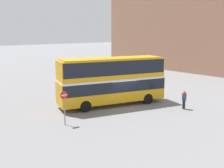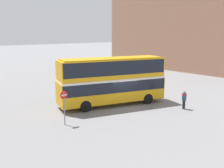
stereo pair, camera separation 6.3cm
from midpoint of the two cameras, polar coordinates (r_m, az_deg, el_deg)
ground_plane at (r=25.03m, az=1.83°, el=-4.77°), size 240.00×240.00×0.00m
building_row_right at (r=50.61m, az=17.54°, el=12.76°), size 8.58×36.96×17.31m
double_decker_bus at (r=24.84m, az=-0.07°, el=1.27°), size 10.58×5.35×4.54m
pedestrian_foreground at (r=24.65m, az=15.36°, el=-2.93°), size 0.57×0.57×1.70m
no_entry_sign at (r=19.88m, az=-10.43°, el=-3.98°), size 0.62×0.08×2.63m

